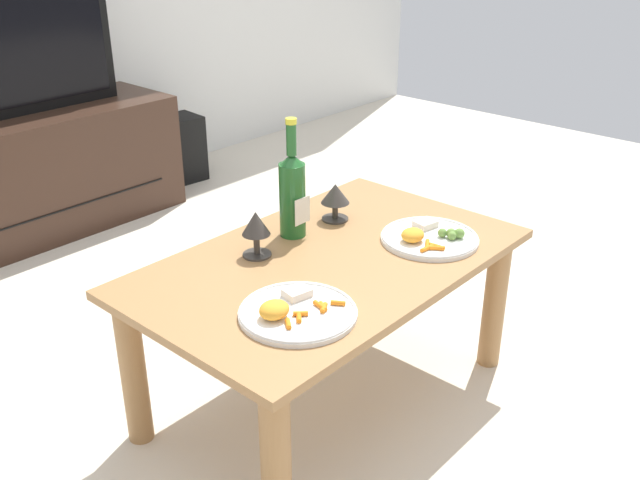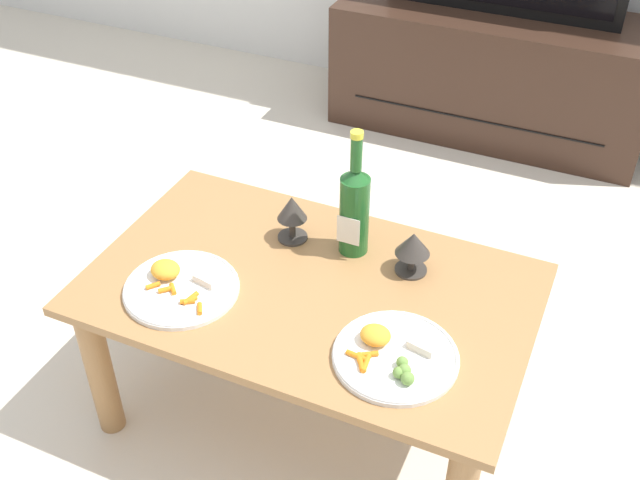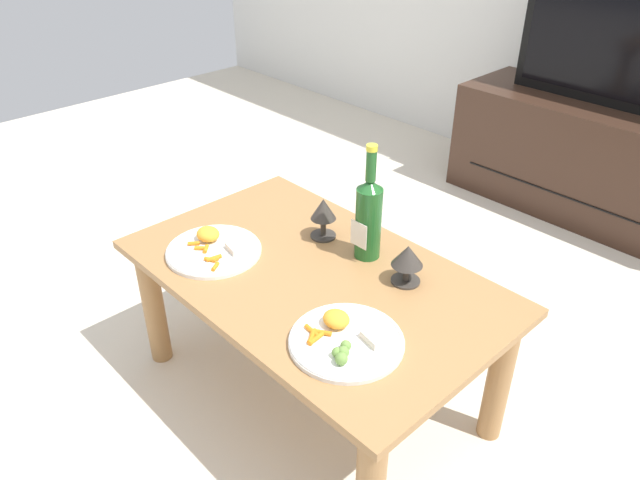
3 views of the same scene
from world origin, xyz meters
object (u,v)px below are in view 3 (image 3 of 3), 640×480
object	(u,v)px
tv_screen	(627,45)
dinner_plate_left	(214,249)
dining_table	(313,297)
goblet_left	(323,212)
tv_stand	(597,162)
goblet_right	(407,258)
wine_bottle	(369,215)
dinner_plate_right	(346,339)

from	to	relation	value
tv_screen	dinner_plate_left	size ratio (longest dim) A/B	3.38
dining_table	tv_screen	distance (m)	1.85
tv_screen	goblet_left	size ratio (longest dim) A/B	7.28
dinner_plate_left	goblet_left	bearing A→B (deg)	61.84
dining_table	tv_stand	world-z (taller)	tv_stand
goblet_left	goblet_right	world-z (taller)	goblet_left
wine_bottle	goblet_left	bearing A→B (deg)	-172.95
tv_screen	goblet_right	size ratio (longest dim) A/B	8.17
dinner_plate_right	tv_screen	bearing A→B (deg)	97.02
wine_bottle	dinner_plate_left	world-z (taller)	wine_bottle
wine_bottle	dinner_plate_left	distance (m)	0.48
tv_screen	dinner_plate_right	bearing A→B (deg)	-82.98
tv_screen	wine_bottle	xyz separation A→B (m)	(0.01, -1.62, -0.20)
tv_screen	tv_stand	bearing A→B (deg)	90.00
goblet_right	tv_stand	bearing A→B (deg)	96.09
goblet_left	dinner_plate_left	world-z (taller)	goblet_left
wine_bottle	dinner_plate_right	size ratio (longest dim) A/B	1.25
tv_screen	dinner_plate_right	world-z (taller)	tv_screen
dinner_plate_left	dinner_plate_right	distance (m)	0.56
tv_stand	goblet_right	world-z (taller)	goblet_right
dinner_plate_right	dining_table	bearing A→B (deg)	152.08
wine_bottle	dining_table	bearing A→B (deg)	-104.10
goblet_left	dining_table	bearing A→B (deg)	-52.42
tv_stand	dinner_plate_right	bearing A→B (deg)	-82.98
goblet_right	dinner_plate_right	size ratio (longest dim) A/B	0.42
wine_bottle	dinner_plate_left	size ratio (longest dim) A/B	1.24
dining_table	dinner_plate_left	world-z (taller)	dinner_plate_left
dining_table	dinner_plate_right	size ratio (longest dim) A/B	3.89
dining_table	goblet_right	world-z (taller)	goblet_right
wine_bottle	goblet_left	world-z (taller)	wine_bottle
wine_bottle	dinner_plate_right	xyz separation A→B (m)	(0.23, -0.33, -0.12)
tv_stand	dinner_plate_left	size ratio (longest dim) A/B	4.67
goblet_right	dinner_plate_right	xyz separation A→B (m)	(0.06, -0.30, -0.07)
tv_screen	goblet_left	world-z (taller)	tv_screen
tv_stand	dinner_plate_right	xyz separation A→B (m)	(0.24, -1.95, 0.22)
tv_stand	goblet_left	xyz separation A→B (m)	(-0.16, -1.64, 0.29)
tv_stand	goblet_left	distance (m)	1.67
goblet_left	tv_screen	bearing A→B (deg)	84.48
tv_screen	goblet_right	bearing A→B (deg)	-83.90
dinner_plate_left	wine_bottle	bearing A→B (deg)	44.47
dining_table	wine_bottle	world-z (taller)	wine_bottle
goblet_left	wine_bottle	bearing A→B (deg)	7.05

